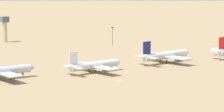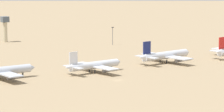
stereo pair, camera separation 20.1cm
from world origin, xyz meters
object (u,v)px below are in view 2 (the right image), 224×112
parked_jet_white_4 (94,65)px  light_pole_mid (113,34)px  control_tower (5,27)px  parked_jet_navy_5 (165,55)px

parked_jet_white_4 → light_pole_mid: light_pole_mid is taller
parked_jet_white_4 → light_pole_mid: size_ratio=2.94×
light_pole_mid → control_tower: bearing=136.0°
parked_jet_navy_5 → control_tower: bearing=95.5°
parked_jet_navy_5 → light_pole_mid: bearing=68.0°
parked_jet_white_4 → control_tower: (12.83, 151.06, 7.34)m
parked_jet_navy_5 → control_tower: 149.35m
parked_jet_navy_5 → light_pole_mid: parked_jet_navy_5 is taller
parked_jet_navy_5 → control_tower: size_ratio=2.22×
parked_jet_white_4 → light_pole_mid: (71.21, 94.74, 3.49)m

